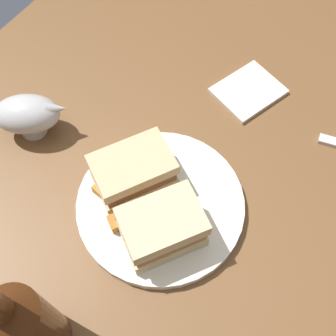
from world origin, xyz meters
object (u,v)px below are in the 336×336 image
Objects in this scene: cider_bottle at (25,325)px; napkin at (248,91)px; sandwich_half_left at (133,171)px; sandwich_half_right at (162,227)px; gravy_boat at (28,114)px; plate at (160,204)px.

napkin is at bearing -4.38° from cider_bottle.
sandwich_half_left is 1.03× the size of sandwich_half_right.
plate is at bearing -91.52° from gravy_boat.
sandwich_half_left is at bearing 57.97° from sandwich_half_right.
sandwich_half_right reaches higher than napkin.
sandwich_half_left is 0.56× the size of cider_bottle.
cider_bottle reaches higher than gravy_boat.
sandwich_half_right is at bearing -16.49° from cider_bottle.
plate is 2.00× the size of gravy_boat.
cider_bottle is (-0.24, -0.23, 0.05)m from gravy_boat.
napkin is at bearing 3.31° from sandwich_half_right.
napkin is at bearing -2.72° from plate.
gravy_boat is 0.33m from cider_bottle.
cider_bottle is at bearing -173.77° from sandwich_half_left.
plate is at bearing -99.63° from sandwich_half_left.
sandwich_half_left reaches higher than plate.
gravy_boat reaches higher than plate.
cider_bottle reaches higher than sandwich_half_left.
gravy_boat is 1.13× the size of napkin.
gravy_boat is at bearing 43.46° from cider_bottle.
cider_bottle is (-0.23, 0.03, 0.09)m from plate.
sandwich_half_right is at bearing -122.03° from sandwich_half_left.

